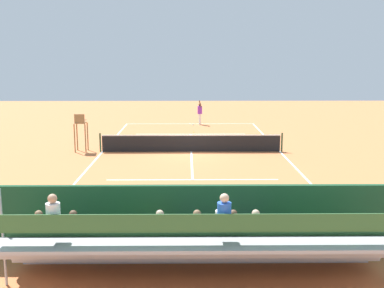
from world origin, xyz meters
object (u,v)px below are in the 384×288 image
tennis_racket (192,124)px  tennis_net (191,143)px  equipment_bag (213,242)px  tennis_player (200,112)px  courtside_bench (284,227)px  tennis_ball_near (194,132)px  umpire_chair (81,128)px  bleacher_stand (192,244)px

tennis_racket → tennis_net: bearing=89.0°
equipment_bag → tennis_player: bearing=-90.7°
tennis_net → courtside_bench: bearing=100.7°
tennis_ball_near → umpire_chair: bearing=45.3°
tennis_net → equipment_bag: tennis_net is taller
courtside_bench → bleacher_stand: bearing=37.8°
equipment_bag → tennis_ball_near: (0.24, -20.06, -0.15)m
tennis_ball_near → courtside_bench: bearing=96.5°
courtside_bench → equipment_bag: size_ratio=2.00×
bleacher_stand → tennis_racket: bleacher_stand is taller
umpire_chair → equipment_bag: bearing=116.2°
tennis_net → bleacher_stand: (0.12, 15.31, 0.43)m
tennis_net → bleacher_stand: 15.32m
tennis_net → tennis_player: (-0.76, -10.55, 0.51)m
bleacher_stand → equipment_bag: bearing=-107.5°
tennis_net → tennis_player: size_ratio=5.35×
umpire_chair → equipment_bag: (-6.68, 13.55, -1.13)m
umpire_chair → tennis_racket: 12.25m
bleacher_stand → equipment_bag: size_ratio=10.07×
bleacher_stand → umpire_chair: 16.62m
umpire_chair → courtside_bench: 16.02m
equipment_bag → tennis_player: (-0.28, -23.95, 0.84)m
tennis_racket → courtside_bench: bearing=95.6°
umpire_chair → tennis_player: size_ratio=1.11×
tennis_player → tennis_ball_near: 4.05m
tennis_net → equipment_bag: bearing=92.0°
tennis_player → tennis_ball_near: size_ratio=29.18×
tennis_racket → tennis_ball_near: 3.86m
tennis_player → tennis_racket: (0.58, 0.03, -1.00)m
bleacher_stand → courtside_bench: bearing=-142.2°
tennis_net → umpire_chair: size_ratio=4.81×
equipment_bag → tennis_racket: 23.93m
courtside_bench → tennis_ball_near: size_ratio=27.27×
bleacher_stand → tennis_ball_near: size_ratio=137.27×
umpire_chair → courtside_bench: bearing=123.0°
tennis_net → bleacher_stand: bearing=89.5°
umpire_chair → equipment_bag: size_ratio=2.38×
equipment_bag → tennis_racket: bearing=-89.3°
equipment_bag → tennis_racket: (0.29, -23.93, -0.16)m
tennis_net → courtside_bench: 13.51m
umpire_chair → tennis_ball_near: umpire_chair is taller
tennis_player → bleacher_stand: bearing=88.0°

